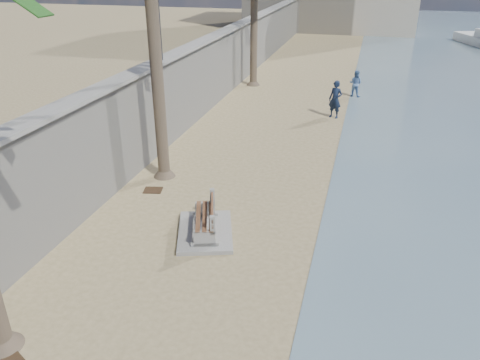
{
  "coord_description": "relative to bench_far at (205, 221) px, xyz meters",
  "views": [
    {
      "loc": [
        2.87,
        -5.31,
        7.28
      ],
      "look_at": [
        -0.5,
        7.0,
        1.2
      ],
      "focal_mm": 35.0,
      "sensor_mm": 36.0,
      "label": 1
    }
  ],
  "objects": [
    {
      "name": "person_a",
      "position": [
        2.64,
        12.11,
        0.65
      ],
      "size": [
        0.91,
        0.78,
        2.13
      ],
      "primitive_type": "imported",
      "rotation": [
        0.0,
        0.0,
        -0.41
      ],
      "color": "#131E35",
      "rests_on": "ground_plane"
    },
    {
      "name": "seawall",
      "position": [
        -4.02,
        14.34,
        1.34
      ],
      "size": [
        0.45,
        70.0,
        3.5
      ],
      "primitive_type": "cube",
      "color": "gray",
      "rests_on": "ground_plane"
    },
    {
      "name": "person_b",
      "position": [
        3.42,
        16.46,
        0.42
      ],
      "size": [
        0.95,
        0.83,
        1.67
      ],
      "primitive_type": "imported",
      "rotation": [
        0.0,
        0.0,
        2.84
      ],
      "color": "#5377AC",
      "rests_on": "ground_plane"
    },
    {
      "name": "bench_far",
      "position": [
        0.0,
        0.0,
        0.0
      ],
      "size": [
        2.18,
        2.63,
        0.94
      ],
      "color": "gray",
      "rests_on": "ground_plane"
    },
    {
      "name": "debris_c",
      "position": [
        -2.66,
        2.16,
        -0.4
      ],
      "size": [
        0.72,
        0.62,
        0.03
      ],
      "primitive_type": "cube",
      "rotation": [
        0.0,
        0.0,
        3.37
      ],
      "color": "#382616",
      "rests_on": "ground_plane"
    },
    {
      "name": "wall_cap",
      "position": [
        -4.02,
        14.34,
        3.14
      ],
      "size": [
        0.8,
        70.0,
        0.12
      ],
      "primitive_type": "cube",
      "color": "gray",
      "rests_on": "seawall"
    }
  ]
}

